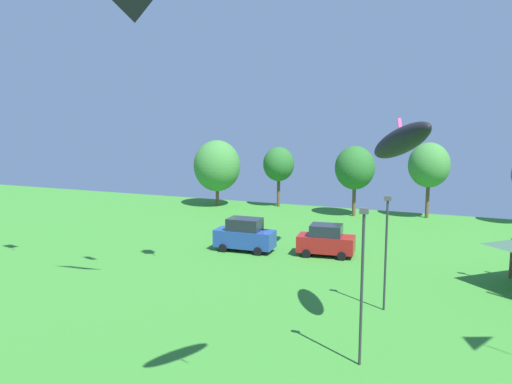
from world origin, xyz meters
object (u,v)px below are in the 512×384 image
(parked_car_second_from_left, at_px, (326,241))
(treeline_tree_2, at_px, (355,168))
(treeline_tree_0, at_px, (217,166))
(treeline_tree_1, at_px, (279,164))
(parked_car_leftmost, at_px, (245,235))
(treeline_tree_3, at_px, (429,165))
(kite_flying_0, at_px, (400,141))
(light_post_3, at_px, (362,279))
(light_post_0, at_px, (386,247))

(parked_car_second_from_left, height_order, treeline_tree_2, treeline_tree_2)
(treeline_tree_0, xyz_separation_m, treeline_tree_1, (6.45, 2.21, 0.20))
(parked_car_leftmost, bearing_deg, treeline_tree_3, 55.85)
(kite_flying_0, bearing_deg, parked_car_leftmost, 136.82)
(kite_flying_0, relative_size, light_post_3, 0.75)
(treeline_tree_0, xyz_separation_m, treeline_tree_2, (15.33, -0.12, 0.39))
(parked_car_second_from_left, height_order, treeline_tree_1, treeline_tree_1)
(kite_flying_0, relative_size, parked_car_leftmost, 1.11)
(light_post_0, height_order, light_post_3, light_post_3)
(treeline_tree_1, distance_m, treeline_tree_2, 9.18)
(treeline_tree_1, distance_m, treeline_tree_3, 15.85)
(treeline_tree_3, bearing_deg, treeline_tree_1, 177.99)
(kite_flying_0, distance_m, treeline_tree_0, 37.12)
(light_post_0, xyz_separation_m, treeline_tree_2, (-6.83, 25.14, 1.37))
(treeline_tree_0, bearing_deg, parked_car_leftmost, -58.15)
(light_post_0, xyz_separation_m, light_post_3, (0.02, -6.80, 0.27))
(treeline_tree_1, xyz_separation_m, treeline_tree_3, (15.83, -0.56, 0.56))
(light_post_3, relative_size, treeline_tree_1, 1.02)
(treeline_tree_2, bearing_deg, treeline_tree_3, 14.29)
(kite_flying_0, distance_m, light_post_3, 6.53)
(light_post_0, bearing_deg, treeline_tree_1, 119.77)
(treeline_tree_0, xyz_separation_m, treeline_tree_3, (22.28, 1.65, 0.76))
(kite_flying_0, distance_m, light_post_0, 6.76)
(treeline_tree_1, bearing_deg, parked_car_second_from_left, -60.83)
(parked_car_leftmost, height_order, light_post_3, light_post_3)
(treeline_tree_3, bearing_deg, kite_flying_0, -88.46)
(kite_flying_0, bearing_deg, parked_car_second_from_left, 117.13)
(treeline_tree_0, height_order, treeline_tree_2, treeline_tree_0)
(light_post_0, relative_size, treeline_tree_0, 0.85)
(treeline_tree_1, bearing_deg, light_post_3, -65.34)
(treeline_tree_0, bearing_deg, parked_car_second_from_left, -43.76)
(treeline_tree_1, bearing_deg, parked_car_leftmost, -78.20)
(kite_flying_0, relative_size, parked_car_second_from_left, 1.18)
(treeline_tree_1, xyz_separation_m, treeline_tree_2, (8.88, -2.33, 0.19))
(treeline_tree_0, distance_m, treeline_tree_2, 15.33)
(kite_flying_0, relative_size, treeline_tree_2, 0.72)
(parked_car_second_from_left, bearing_deg, treeline_tree_2, 88.49)
(light_post_3, bearing_deg, light_post_0, 90.17)
(parked_car_second_from_left, bearing_deg, kite_flying_0, -68.67)
(light_post_0, bearing_deg, treeline_tree_0, 131.26)
(treeline_tree_2, bearing_deg, light_post_3, -77.90)
(treeline_tree_0, bearing_deg, treeline_tree_2, -0.45)
(treeline_tree_0, relative_size, treeline_tree_3, 0.98)
(treeline_tree_1, bearing_deg, kite_flying_0, -61.67)
(parked_car_second_from_left, xyz_separation_m, light_post_0, (5.65, -9.45, 2.36))
(parked_car_leftmost, bearing_deg, kite_flying_0, -44.53)
(kite_flying_0, xyz_separation_m, light_post_0, (-0.93, 3.40, -5.77))
(parked_car_second_from_left, distance_m, light_post_3, 17.41)
(treeline_tree_1, relative_size, treeline_tree_3, 0.88)
(light_post_0, distance_m, light_post_3, 6.81)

